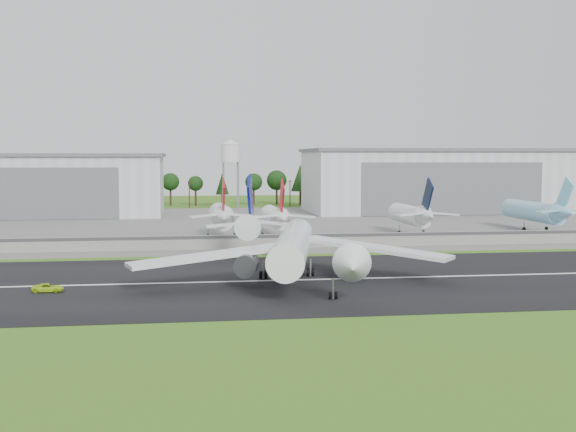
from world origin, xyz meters
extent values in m
plane|color=#3B6317|center=(0.00, 0.00, 0.00)|extent=(600.00, 600.00, 0.00)
cube|color=black|center=(0.00, 10.00, 0.05)|extent=(320.00, 60.00, 0.10)
cube|color=white|center=(0.00, 10.00, 0.11)|extent=(220.00, 1.00, 0.02)
cube|color=slate|center=(0.00, 120.00, 0.05)|extent=(320.00, 150.00, 0.10)
cube|color=gray|center=(0.00, 55.00, 1.75)|extent=(240.00, 0.50, 3.50)
cube|color=#38383A|center=(0.00, 54.70, 3.00)|extent=(240.00, 0.12, 0.70)
cube|color=silver|center=(-80.00, 165.00, 11.00)|extent=(95.00, 42.00, 22.00)
cube|color=#595B60|center=(-80.00, 165.00, 22.60)|extent=(97.00, 44.00, 1.20)
cube|color=#595B60|center=(-80.00, 143.85, 9.24)|extent=(66.50, 0.30, 18.04)
cube|color=silver|center=(75.00, 165.00, 12.00)|extent=(100.00, 45.00, 24.00)
cube|color=#595B60|center=(75.00, 165.00, 24.60)|extent=(102.00, 47.00, 1.20)
cube|color=#595B60|center=(75.00, 142.35, 10.08)|extent=(70.00, 0.30, 19.68)
cylinder|color=#99999E|center=(-8.00, 182.00, 10.00)|extent=(0.50, 0.50, 20.00)
cylinder|color=#99999E|center=(-2.00, 188.00, 10.00)|extent=(0.50, 0.50, 20.00)
cylinder|color=silver|center=(-5.00, 185.00, 23.50)|extent=(8.00, 8.00, 7.00)
cone|color=silver|center=(-5.00, 185.00, 28.20)|extent=(8.40, 8.40, 2.40)
cylinder|color=white|center=(-5.02, 10.00, 6.20)|extent=(14.42, 44.28, 5.80)
cone|color=white|center=(-0.05, -14.50, 6.20)|extent=(6.88, 7.03, 5.80)
cone|color=white|center=(-10.28, 35.97, 7.40)|extent=(7.19, 9.91, 5.51)
cube|color=navy|center=(-10.18, 35.48, 12.70)|extent=(2.38, 9.45, 11.13)
cube|color=white|center=(10.08, 11.02, 5.40)|extent=(25.10, 22.03, 2.65)
cylinder|color=#333338|center=(4.99, 8.46, 3.80)|extent=(4.82, 6.15, 3.80)
cube|color=white|center=(-5.28, 36.48, 7.80)|extent=(9.41, 7.21, 0.98)
cube|color=white|center=(-19.32, 5.06, 5.40)|extent=(28.39, 13.24, 2.65)
cylinder|color=#333338|center=(-13.63, 4.68, 3.80)|extent=(4.82, 6.15, 3.80)
cube|color=white|center=(-15.08, 34.49, 7.80)|extent=(9.31, 4.21, 0.98)
cube|color=#99999E|center=(-4.22, 6.08, 1.70)|extent=(15.76, 31.39, 3.20)
cylinder|color=black|center=(-10.02, 12.05, 0.85)|extent=(0.69, 1.55, 1.50)
imported|color=#AFD919|center=(-45.63, 4.38, 0.79)|extent=(4.95, 2.29, 1.37)
cylinder|color=white|center=(-14.29, 80.00, 5.91)|extent=(5.83, 24.00, 5.83)
cone|color=white|center=(-14.29, 64.50, 6.91)|extent=(5.54, 7.00, 5.54)
cube|color=#AC0D23|center=(-14.29, 65.00, 11.71)|extent=(0.45, 8.59, 10.02)
cylinder|color=#99999E|center=(-17.79, 78.00, 1.50)|extent=(0.32, 0.32, 3.00)
cylinder|color=#99999E|center=(-10.79, 78.00, 1.50)|extent=(0.32, 0.32, 3.00)
cylinder|color=black|center=(-17.79, 78.00, 0.80)|extent=(0.40, 1.40, 1.40)
cylinder|color=white|center=(0.34, 80.00, 5.54)|extent=(5.09, 24.00, 5.09)
cone|color=white|center=(0.34, 64.50, 6.54)|extent=(4.83, 7.00, 4.83)
cube|color=maroon|center=(0.34, 65.00, 11.34)|extent=(0.45, 8.59, 10.02)
cylinder|color=#99999E|center=(-3.16, 78.00, 1.50)|extent=(0.32, 0.32, 3.00)
cylinder|color=#99999E|center=(3.84, 78.00, 1.50)|extent=(0.32, 0.32, 3.00)
cylinder|color=black|center=(-3.16, 78.00, 0.80)|extent=(0.40, 1.40, 1.40)
cylinder|color=white|center=(38.38, 80.00, 5.69)|extent=(5.38, 24.00, 5.38)
cone|color=white|center=(38.38, 64.50, 6.69)|extent=(5.11, 7.00, 5.11)
cube|color=black|center=(38.38, 65.00, 11.49)|extent=(0.45, 8.59, 10.02)
cylinder|color=#99999E|center=(34.88, 78.00, 1.50)|extent=(0.32, 0.32, 3.00)
cylinder|color=#99999E|center=(41.88, 78.00, 1.50)|extent=(0.32, 0.32, 3.00)
cylinder|color=black|center=(34.88, 78.00, 0.80)|extent=(0.40, 1.40, 1.40)
cylinder|color=#86C7E8|center=(77.52, 85.00, 5.90)|extent=(5.79, 30.00, 5.79)
cone|color=#86C7E8|center=(77.52, 66.50, 6.90)|extent=(5.50, 7.00, 5.50)
cube|color=#77D5F3|center=(77.52, 67.00, 11.70)|extent=(0.45, 8.59, 10.02)
cylinder|color=#99999E|center=(74.02, 83.00, 1.50)|extent=(0.32, 0.32, 3.00)
cylinder|color=#99999E|center=(81.02, 83.00, 1.50)|extent=(0.32, 0.32, 3.00)
cylinder|color=black|center=(74.02, 83.00, 0.80)|extent=(0.40, 1.40, 1.40)
camera|label=1|loc=(-23.55, -114.29, 21.59)|focal=45.00mm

